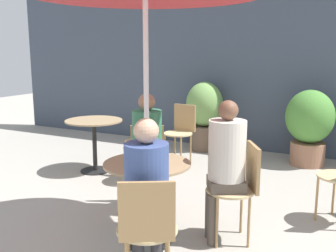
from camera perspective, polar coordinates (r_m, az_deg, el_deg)
The scene contains 17 objects.
ground_plane at distance 3.48m, azimuth -4.34°, elevation -17.79°, with size 20.00×20.00×0.00m, color #9E998E.
storefront_wall at distance 6.65m, azimuth 12.97°, elevation 9.22°, with size 10.00×0.06×3.00m.
cafe_table_near at distance 3.42m, azimuth -3.03°, elevation -8.22°, with size 0.75×0.75×0.73m.
cafe_table_far at distance 5.51m, azimuth -10.67°, elevation -0.87°, with size 0.78×0.78×0.73m.
bistro_chair_0 at distance 2.67m, azimuth -3.06°, elevation -14.22°, with size 0.47×0.48×0.88m.
bistro_chair_1 at distance 3.52m, azimuth 10.56°, elevation -8.02°, with size 0.48×0.47×0.88m.
bistro_chair_2 at distance 4.20m, azimuth -3.01°, elevation -4.67°, with size 0.47×0.48×0.88m.
bistro_chair_4 at distance 5.05m, azimuth -3.61°, elevation -1.99°, with size 0.42×0.42×0.88m.
bistro_chair_6 at distance 5.81m, azimuth 1.94°, elevation -0.26°, with size 0.42×0.44×0.88m.
seated_person_0 at distance 2.72m, azimuth -3.10°, elevation -9.05°, with size 0.36×0.38×1.23m.
seated_person_1 at distance 3.42m, azimuth 8.31°, elevation -4.74°, with size 0.40×0.39×1.26m.
seated_person_2 at distance 4.01m, azimuth -3.05°, elevation -2.35°, with size 0.36×0.38×1.25m.
beer_glass_0 at distance 3.34m, azimuth -5.71°, elevation -3.74°, with size 0.07×0.07×0.20m.
beer_glass_1 at distance 3.20m, azimuth -2.80°, elevation -4.71°, with size 0.06×0.06×0.16m.
beer_glass_2 at distance 3.47m, azimuth -2.00°, elevation -3.12°, with size 0.07×0.07×0.20m.
potted_plant_0 at distance 6.63m, azimuth 5.30°, elevation 1.98°, with size 0.62×0.62×1.15m.
potted_plant_1 at distance 6.07m, azimuth 19.83°, elevation 0.36°, with size 0.69×0.69×1.11m.
Camera 1 is at (1.59, -2.61, 1.68)m, focal length 42.00 mm.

